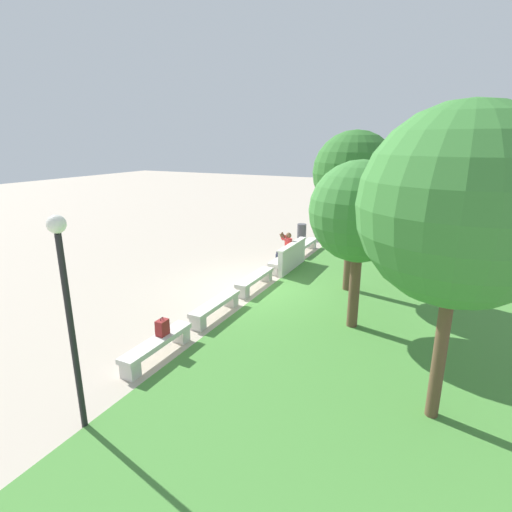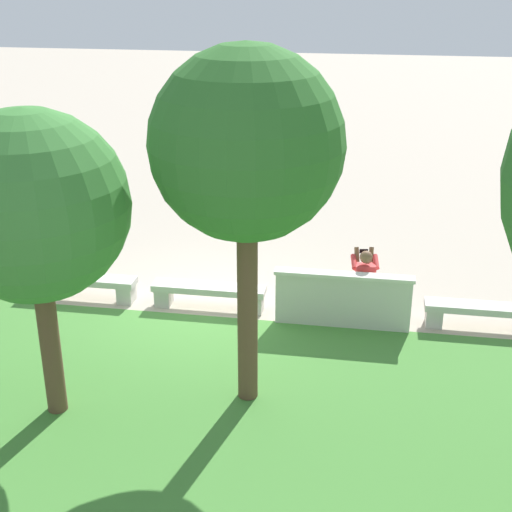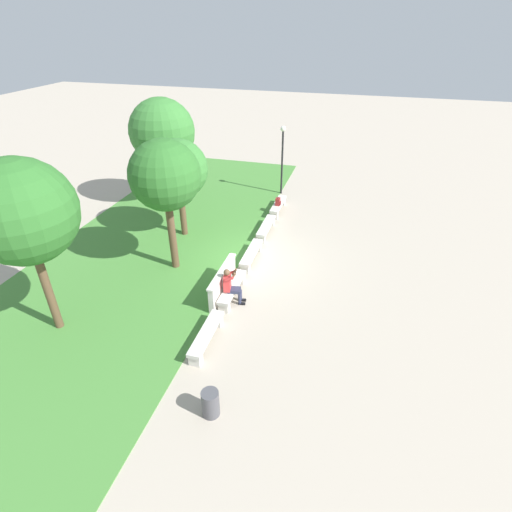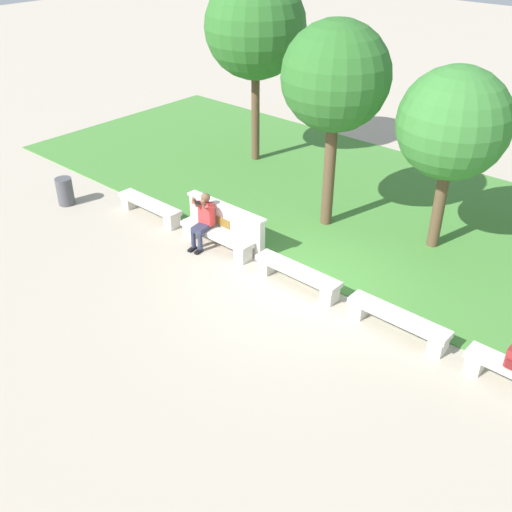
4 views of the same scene
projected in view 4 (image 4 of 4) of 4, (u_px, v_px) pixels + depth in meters
ground_plane at (297, 286)px, 12.92m from camera, size 80.00×80.00×0.00m
grass_strip at (400, 215)px, 15.72m from camera, size 23.79×8.00×0.03m
bench_main at (150, 206)px, 15.52m from camera, size 2.07×0.40×0.45m
bench_near at (216, 237)px, 14.14m from camera, size 2.07×0.40×0.45m
bench_mid at (297, 274)px, 12.76m from camera, size 2.07×0.40×0.45m
bench_far at (398, 320)px, 11.39m from camera, size 2.07×0.40×0.45m
backrest_wall_with_plaque at (226, 224)px, 14.25m from camera, size 2.36×0.24×1.01m
person_photographer at (203, 218)px, 14.05m from camera, size 0.51×0.76×1.32m
tree_left_background at (336, 78)px, 13.43m from camera, size 2.51×2.51×5.00m
tree_right_background at (255, 28)px, 16.97m from camera, size 2.93×2.93×5.47m
tree_far_back at (453, 124)px, 12.83m from camera, size 2.46×2.46×4.27m
trash_bin at (65, 191)px, 16.13m from camera, size 0.44×0.44×0.75m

